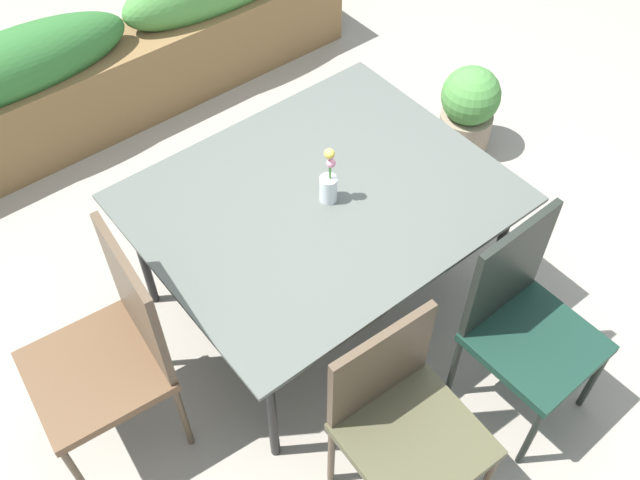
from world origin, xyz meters
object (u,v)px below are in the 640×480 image
chair_near_left (402,417)px  potted_plant (468,109)px  chair_near_right (524,318)px  chair_end_left (112,347)px  dining_table (320,203)px  planter_box (133,53)px  flower_vase (329,181)px

chair_near_left → potted_plant: chair_near_left is taller
potted_plant → chair_near_left: bearing=-143.8°
chair_near_right → chair_end_left: (-1.31, 0.85, 0.04)m
dining_table → potted_plant: dining_table is taller
chair_near_left → chair_end_left: chair_end_left is taller
chair_near_left → planter_box: 2.71m
chair_near_left → flower_vase: 0.95m
chair_near_right → chair_near_left: chair_near_right is taller
dining_table → chair_end_left: bearing=-179.5°
chair_near_right → flower_vase: size_ratio=3.52×
dining_table → potted_plant: size_ratio=2.76×
chair_near_right → flower_vase: flower_vase is taller
dining_table → chair_near_left: chair_near_left is taller
chair_near_right → planter_box: bearing=-85.7°
planter_box → potted_plant: planter_box is taller
chair_end_left → dining_table: bearing=-84.3°
flower_vase → planter_box: bearing=88.6°
dining_table → flower_vase: (0.02, -0.03, 0.14)m
chair_near_left → flower_vase: flower_vase is taller
chair_near_right → chair_near_left: (-0.65, -0.01, -0.01)m
chair_near_right → planter_box: 2.69m
planter_box → potted_plant: 1.94m
dining_table → planter_box: bearing=87.9°
dining_table → potted_plant: (1.33, 0.34, -0.40)m
dining_table → chair_near_right: bearing=-69.3°
chair_end_left → flower_vase: size_ratio=3.77×
chair_near_left → chair_end_left: size_ratio=0.87×
dining_table → chair_near_left: 0.94m
chair_near_right → planter_box: chair_near_right is taller
planter_box → potted_plant: (1.26, -1.47, -0.11)m
dining_table → chair_near_right: 0.93m
chair_near_left → chair_end_left: 1.09m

